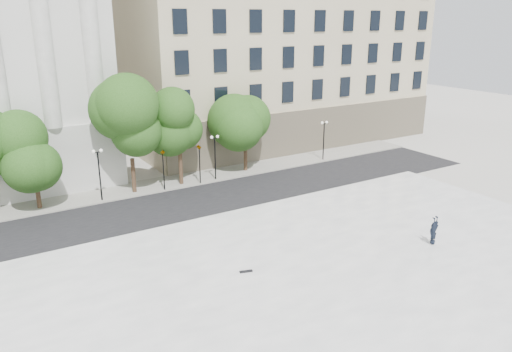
# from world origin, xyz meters

# --- Properties ---
(ground) EXTENTS (160.00, 160.00, 0.00)m
(ground) POSITION_xyz_m (0.00, 0.00, 0.00)
(ground) COLOR beige
(ground) RESTS_ON ground
(plaza) EXTENTS (44.00, 22.00, 0.45)m
(plaza) POSITION_xyz_m (0.00, 3.00, 0.23)
(plaza) COLOR white
(plaza) RESTS_ON ground
(street) EXTENTS (60.00, 8.00, 0.02)m
(street) POSITION_xyz_m (0.00, 18.00, 0.01)
(street) COLOR black
(street) RESTS_ON ground
(far_sidewalk) EXTENTS (60.00, 4.00, 0.12)m
(far_sidewalk) POSITION_xyz_m (0.00, 24.00, 0.06)
(far_sidewalk) COLOR #9C9A90
(far_sidewalk) RESTS_ON ground
(building_east) EXTENTS (36.00, 26.15, 23.00)m
(building_east) POSITION_xyz_m (20.00, 38.91, 11.14)
(building_east) COLOR beige
(building_east) RESTS_ON ground
(traffic_light_west) EXTENTS (1.03, 1.74, 4.20)m
(traffic_light_west) POSITION_xyz_m (0.25, 22.30, 3.70)
(traffic_light_west) COLOR black
(traffic_light_west) RESTS_ON ground
(traffic_light_east) EXTENTS (0.54, 1.88, 4.25)m
(traffic_light_east) POSITION_xyz_m (3.74, 22.30, 3.75)
(traffic_light_east) COLOR black
(traffic_light_east) RESTS_ON ground
(person_lying) EXTENTS (0.89, 1.98, 0.52)m
(person_lying) POSITION_xyz_m (10.72, 1.88, 0.71)
(person_lying) COLOR black
(person_lying) RESTS_ON plaza
(skateboard) EXTENTS (0.79, 0.41, 0.08)m
(skateboard) POSITION_xyz_m (-1.61, 5.08, 0.49)
(skateboard) COLOR black
(skateboard) RESTS_ON plaza
(street_trees) EXTENTS (33.46, 5.32, 8.08)m
(street_trees) POSITION_xyz_m (-4.40, 23.49, 5.08)
(street_trees) COLOR #382619
(street_trees) RESTS_ON ground
(lamp_posts) EXTENTS (37.64, 0.28, 4.48)m
(lamp_posts) POSITION_xyz_m (-0.05, 22.60, 3.02)
(lamp_posts) COLOR black
(lamp_posts) RESTS_ON ground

